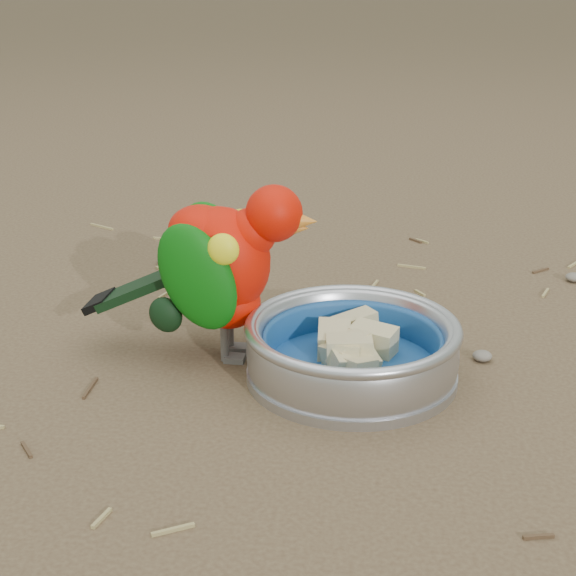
# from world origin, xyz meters

# --- Properties ---
(ground) EXTENTS (60.00, 60.00, 0.00)m
(ground) POSITION_xyz_m (0.00, 0.00, 0.00)
(ground) COLOR brown
(food_bowl) EXTENTS (0.21, 0.21, 0.02)m
(food_bowl) POSITION_xyz_m (0.02, -0.03, 0.01)
(food_bowl) COLOR #B2B2BA
(food_bowl) RESTS_ON ground
(bowl_wall) EXTENTS (0.21, 0.21, 0.04)m
(bowl_wall) POSITION_xyz_m (0.02, -0.03, 0.04)
(bowl_wall) COLOR #B2B2BA
(bowl_wall) RESTS_ON food_bowl
(fruit_wedges) EXTENTS (0.13, 0.13, 0.03)m
(fruit_wedges) POSITION_xyz_m (0.02, -0.03, 0.03)
(fruit_wedges) COLOR #CBBA84
(fruit_wedges) RESTS_ON food_bowl
(lory_parrot) EXTENTS (0.23, 0.12, 0.18)m
(lory_parrot) POSITION_xyz_m (-0.12, 0.01, 0.09)
(lory_parrot) COLOR red
(lory_parrot) RESTS_ON ground
(ground_debris) EXTENTS (0.90, 0.80, 0.01)m
(ground_debris) POSITION_xyz_m (-0.01, 0.02, 0.00)
(ground_debris) COLOR #9D8C55
(ground_debris) RESTS_ON ground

